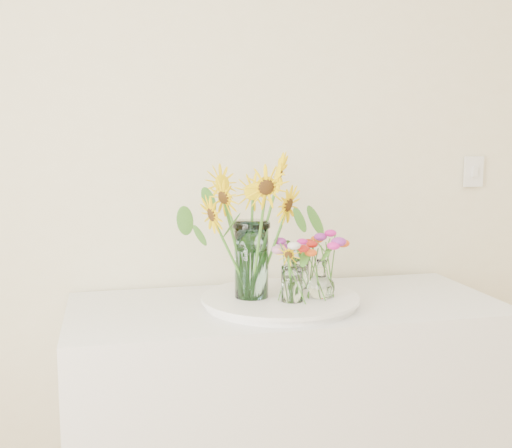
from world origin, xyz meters
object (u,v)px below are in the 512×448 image
tray (280,301)px  mason_jar (251,260)px  small_vase_c (300,273)px  counter (286,432)px  small_vase_a (292,284)px  small_vase_b (321,279)px

tray → mason_jar: bearing=173.7°
tray → small_vase_c: bearing=45.4°
counter → small_vase_c: (0.07, 0.07, 0.53)m
mason_jar → small_vase_a: mason_jar is taller
counter → small_vase_c: small_vase_c is taller
tray → mason_jar: (-0.09, 0.01, 0.14)m
small_vase_b → small_vase_c: 0.14m
tray → mason_jar: mason_jar is taller
counter → mason_jar: (-0.12, -0.01, 0.60)m
small_vase_b → tray: bearing=161.0°
counter → small_vase_c: size_ratio=12.85×
counter → tray: (-0.03, -0.03, 0.46)m
counter → mason_jar: bearing=-172.9°
small_vase_c → small_vase_a: bearing=-114.4°
counter → tray: 0.46m
mason_jar → tray: bearing=-6.3°
counter → mason_jar: size_ratio=5.57×
mason_jar → small_vase_a: 0.15m
tray → small_vase_b: (0.12, -0.04, 0.08)m
small_vase_b → small_vase_c: small_vase_b is taller
counter → small_vase_a: size_ratio=11.92×
tray → small_vase_b: small_vase_b is taller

